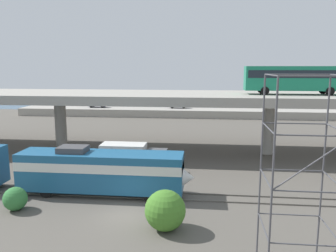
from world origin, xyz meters
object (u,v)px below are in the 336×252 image
(parked_car_0, at_px, (178,105))
(parked_car_1, at_px, (151,102))
(train_locomotive, at_px, (109,170))
(service_truck_west, at_px, (132,157))
(parked_car_3, at_px, (86,102))
(scaffolding_tower, at_px, (301,173))
(transit_bus_on_overpass, at_px, (295,77))
(parked_car_2, at_px, (98,104))

(parked_car_0, xyz_separation_m, parked_car_1, (-7.00, 4.65, -0.00))
(train_locomotive, height_order, service_truck_west, train_locomotive)
(train_locomotive, distance_m, parked_car_3, 55.90)
(scaffolding_tower, bearing_deg, parked_car_3, 118.26)
(service_truck_west, bearing_deg, parked_car_3, 114.92)
(train_locomotive, distance_m, parked_car_0, 49.39)
(transit_bus_on_overpass, height_order, parked_car_3, transit_bus_on_overpass)
(scaffolding_tower, bearing_deg, parked_car_1, 105.52)
(train_locomotive, distance_m, service_truck_west, 6.39)
(parked_car_0, bearing_deg, parked_car_2, 2.23)
(parked_car_1, bearing_deg, parked_car_2, 25.01)
(scaffolding_tower, bearing_deg, parked_car_0, 100.31)
(parked_car_2, bearing_deg, transit_bus_on_overpass, 136.88)
(transit_bus_on_overpass, relative_size, scaffolding_tower, 1.13)
(parked_car_2, bearing_deg, scaffolding_tower, 116.47)
(train_locomotive, relative_size, transit_bus_on_overpass, 1.26)
(transit_bus_on_overpass, distance_m, parked_car_1, 45.75)
(parked_car_3, bearing_deg, scaffolding_tower, -61.74)
(train_locomotive, xyz_separation_m, parked_car_1, (-4.91, 54.00, 0.25))
(service_truck_west, bearing_deg, parked_car_0, 88.08)
(train_locomotive, distance_m, parked_car_2, 51.32)
(train_locomotive, height_order, scaffolding_tower, scaffolding_tower)
(service_truck_west, height_order, parked_car_1, parked_car_1)
(transit_bus_on_overpass, height_order, parked_car_0, transit_bus_on_overpass)
(parked_car_1, bearing_deg, service_truck_west, 96.66)
(parked_car_1, bearing_deg, train_locomotive, 95.20)
(service_truck_west, bearing_deg, train_locomotive, -95.87)
(train_locomotive, height_order, parked_car_1, train_locomotive)
(parked_car_0, relative_size, parked_car_2, 0.99)
(parked_car_1, height_order, parked_car_3, same)
(parked_car_0, distance_m, parked_car_2, 18.53)
(service_truck_west, relative_size, scaffolding_tower, 0.64)
(parked_car_3, bearing_deg, service_truck_west, -65.08)
(scaffolding_tower, relative_size, parked_car_1, 2.63)
(scaffolding_tower, distance_m, parked_car_2, 66.01)
(transit_bus_on_overpass, bearing_deg, parked_car_1, -58.24)
(train_locomotive, height_order, parked_car_2, train_locomotive)
(parked_car_1, height_order, parked_car_2, same)
(parked_car_2, xyz_separation_m, parked_car_3, (-4.13, 3.35, -0.00))
(scaffolding_tower, distance_m, parked_car_3, 70.88)
(train_locomotive, height_order, parked_car_3, train_locomotive)
(service_truck_west, distance_m, parked_car_3, 50.34)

